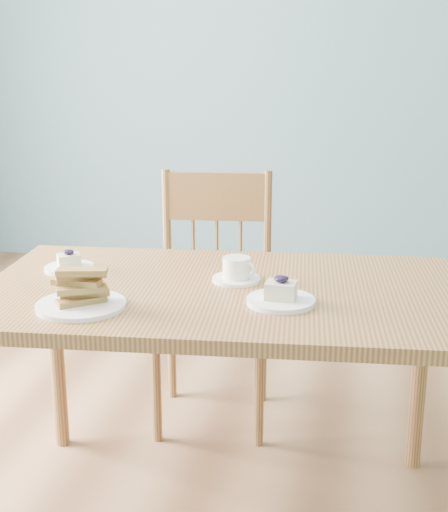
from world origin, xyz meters
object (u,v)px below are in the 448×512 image
Objects in this scene: biscotti_plate at (80,295)px; dining_table at (222,312)px; cheesecake_plate_near at (281,296)px; coffee_cup at (237,271)px; dining_chair at (213,298)px; cheesecake_plate_far at (69,265)px.

dining_table is at bearing 35.49° from biscotti_plate.
biscotti_plate is at bearing -165.30° from cheesecake_plate_near.
coffee_cup is (0.03, 0.07, 0.10)m from dining_table.
dining_chair is 5.18× the size of cheesecake_plate_near.
biscotti_plate is at bearing -149.40° from dining_table.
coffee_cup reaches higher than cheesecake_plate_far.
biscotti_plate is (0.17, -0.31, 0.02)m from cheesecake_plate_far.
dining_chair is 0.83m from cheesecake_plate_near.
cheesecake_plate_near is 0.23m from coffee_cup.
cheesecake_plate_far is at bearing -161.64° from coffee_cup.
dining_table is 0.13m from coffee_cup.
biscotti_plate is (-0.17, -0.85, 0.28)m from dining_chair.
dining_table is at bearing -81.81° from dining_chair.
cheesecake_plate_near reaches higher than cheesecake_plate_far.
cheesecake_plate_near is (0.34, -0.71, 0.27)m from dining_chair.
dining_chair is at bearing 128.43° from coffee_cup.
cheesecake_plate_near is at bearing -70.97° from dining_chair.
cheesecake_plate_near is 0.53m from biscotti_plate.
dining_table is at bearing -93.31° from coffee_cup.
dining_table is 9.41× the size of cheesecake_plate_far.
coffee_cup is (-0.15, 0.17, 0.01)m from cheesecake_plate_near.
coffee_cup is (0.19, -0.54, 0.28)m from dining_chair.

